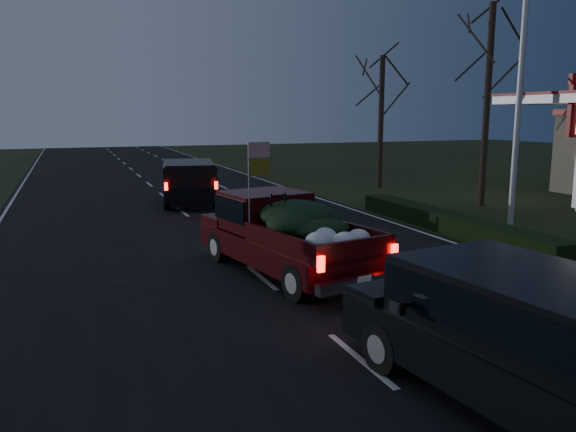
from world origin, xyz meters
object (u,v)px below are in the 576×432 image
object	(u,v)px
lead_suv	(189,178)
light_pole	(522,65)
rear_suv	(537,330)
pickup_truck	(284,230)

from	to	relation	value
lead_suv	light_pole	bearing A→B (deg)	-39.83
rear_suv	pickup_truck	bearing A→B (deg)	87.86
light_pole	pickup_truck	size ratio (longest dim) A/B	1.55
light_pole	pickup_truck	distance (m)	9.97
pickup_truck	lead_suv	size ratio (longest dim) A/B	1.05
light_pole	lead_suv	xyz separation A→B (m)	(-8.75, 10.22, -4.33)
light_pole	pickup_truck	world-z (taller)	light_pole
light_pole	pickup_truck	bearing A→B (deg)	-168.94
pickup_truck	lead_suv	bearing A→B (deg)	79.05
pickup_truck	light_pole	bearing A→B (deg)	0.30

